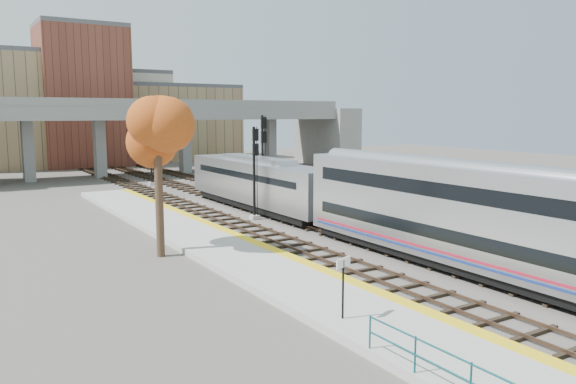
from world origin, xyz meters
TOP-DOWN VIEW (x-y plane):
  - ground at (0.00, 0.00)m, footprint 160.00×160.00m
  - platform at (-7.25, 0.00)m, footprint 4.50×60.00m
  - yellow_strip at (-5.35, 0.00)m, footprint 0.70×60.00m
  - tracks at (0.93, 12.50)m, footprint 10.70×95.00m
  - overpass at (4.92, 45.00)m, footprint 54.00×12.00m
  - buildings_far at (1.26, 66.57)m, footprint 43.00×21.00m
  - parking_lot at (14.00, 28.00)m, footprint 14.00×18.00m
  - locomotive at (1.00, 14.27)m, footprint 3.02×19.05m
  - coach at (1.00, -8.34)m, footprint 3.03×25.00m
  - signal_mast_near at (-1.10, 10.91)m, footprint 0.60×0.64m
  - signal_mast_mid at (3.00, 16.95)m, footprint 0.60×0.64m
  - signal_mast_far at (-1.10, 34.43)m, footprint 0.60×0.64m
  - station_sign at (-8.52, -9.43)m, footprint 0.86×0.38m
  - tree at (-10.68, 4.11)m, footprint 3.60×3.60m
  - car_a at (12.99, 25.44)m, footprint 1.83×3.42m
  - car_b at (13.06, 28.61)m, footprint 2.24×3.84m
  - car_c at (15.56, 31.55)m, footprint 2.63×4.00m

SIDE VIEW (x-z plane):
  - ground at x=0.00m, z-range 0.00..0.00m
  - parking_lot at x=14.00m, z-range 0.00..0.04m
  - tracks at x=0.93m, z-range -0.05..0.20m
  - platform at x=-7.25m, z-range 0.00..0.35m
  - yellow_strip at x=-5.35m, z-range 0.35..0.36m
  - car_c at x=15.56m, z-range 0.04..1.12m
  - car_a at x=12.99m, z-range 0.04..1.15m
  - car_b at x=13.06m, z-range 0.04..1.24m
  - station_sign at x=-8.52m, z-range 0.84..3.12m
  - locomotive at x=1.00m, z-range 0.23..4.33m
  - coach at x=1.00m, z-range 0.30..5.30m
  - signal_mast_far at x=-1.10m, z-range -0.16..6.19m
  - signal_mast_near at x=-1.10m, z-range -0.06..6.78m
  - signal_mast_mid at x=3.00m, z-range 0.08..7.72m
  - overpass at x=4.92m, z-range 1.06..10.56m
  - tree at x=-10.68m, z-range 2.16..11.12m
  - buildings_far at x=1.26m, z-range -2.42..18.18m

